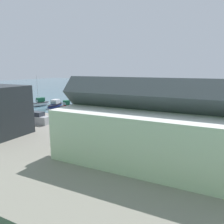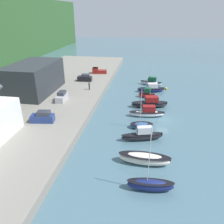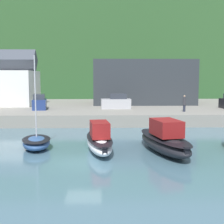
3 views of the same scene
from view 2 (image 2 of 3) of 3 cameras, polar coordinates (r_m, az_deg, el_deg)
The scene contains 18 objects.
ground_plane at distance 46.28m, azimuth 13.23°, elevation -1.98°, with size 320.00×320.00×0.00m, color slate.
quay_promenade at distance 52.20m, azimuth -20.29°, elevation 1.12°, with size 116.80×28.12×1.48m.
yacht_club_building at distance 58.92m, azimuth -19.57°, elevation 8.39°, with size 16.55×9.38×7.32m.
moored_boat_0 at distance 28.76m, azimuth 10.01°, elevation -18.23°, with size 1.84×5.95×8.94m.
moored_boat_1 at distance 32.70m, azimuth 8.48°, elevation -11.95°, with size 2.37×7.66×1.66m.
moored_boat_2 at distance 38.07m, azimuth 7.97°, elevation -6.04°, with size 3.41×7.47×2.60m.
moored_boat_3 at distance 42.15m, azimuth 7.70°, elevation -3.42°, with size 3.08×4.71×7.73m.
moored_boat_4 at distance 46.71m, azimuth 9.17°, elevation -0.15°, with size 2.79×7.69×2.44m.
moored_boat_5 at distance 51.44m, azimuth 9.84°, elevation 2.28°, with size 4.06×8.86×2.65m.
moored_boat_6 at distance 57.26m, azimuth 9.08°, elevation 4.66°, with size 2.45×4.35×2.61m.
moored_boat_7 at distance 61.99m, azimuth 10.23°, elevation 6.03°, with size 4.15×8.09×2.36m.
moored_boat_8 at distance 67.64m, azimuth 10.23°, elevation 7.69°, with size 3.28×6.95×9.37m.
parked_car_0 at distance 66.08m, azimuth -7.09°, elevation 8.81°, with size 1.93×4.26×2.16m.
parked_car_1 at distance 51.84m, azimuth -12.99°, elevation 3.88°, with size 4.29×2.02×2.16m.
parked_car_2 at distance 42.64m, azimuth -17.61°, elevation -1.31°, with size 2.36×4.41×2.16m.
pickup_truck_0 at distance 74.50m, azimuth -3.61°, elevation 10.67°, with size 2.59×4.95×1.90m.
person_on_quay at distance 58.22m, azimuth -5.96°, elevation 6.87°, with size 0.40×0.40×2.14m.
mooring_buoy_0 at distance 64.57m, azimuth 13.97°, elevation 5.98°, with size 0.70×0.70×0.70m.
Camera 2 is at (-41.43, 4.00, 20.22)m, focal length 35.00 mm.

